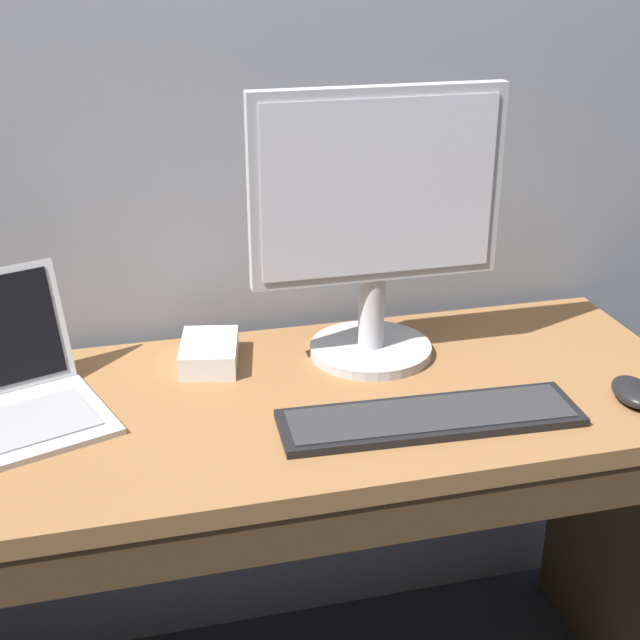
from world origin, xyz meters
TOP-DOWN VIEW (x-y plane):
  - back_wall at (0.00, 0.34)m, footprint 3.75×0.04m
  - desk at (0.00, -0.01)m, footprint 1.51×0.58m
  - external_monitor at (0.22, 0.12)m, footprint 0.45×0.23m
  - wired_keyboard at (0.24, -0.13)m, footprint 0.50×0.16m
  - computer_mouse at (0.60, -0.15)m, footprint 0.08×0.11m
  - external_drive_box at (-0.08, 0.16)m, footprint 0.13×0.16m

SIDE VIEW (x-z plane):
  - desk at x=0.00m, z-range 0.19..0.95m
  - wired_keyboard at x=0.24m, z-range 0.76..0.78m
  - computer_mouse at x=0.60m, z-range 0.76..0.80m
  - external_drive_box at x=-0.08m, z-range 0.76..0.81m
  - external_monitor at x=0.22m, z-range 0.78..1.28m
  - back_wall at x=0.00m, z-range 0.00..2.61m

